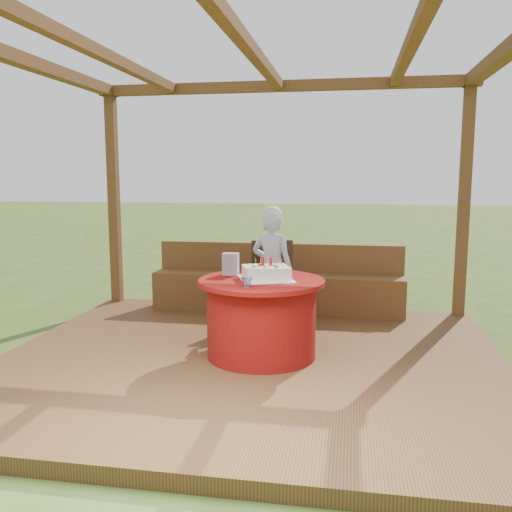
{
  "coord_description": "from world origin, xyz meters",
  "views": [
    {
      "loc": [
        0.86,
        -4.64,
        1.73
      ],
      "look_at": [
        0.0,
        0.25,
        1.0
      ],
      "focal_mm": 38.0,
      "sensor_mm": 36.0,
      "label": 1
    }
  ],
  "objects_px": {
    "chair": "(273,277)",
    "birthday_cake": "(266,273)",
    "table": "(261,317)",
    "drinking_glass": "(247,282)",
    "gift_bag": "(231,264)",
    "bench": "(277,289)",
    "elderly_woman": "(272,266)"
  },
  "relations": [
    {
      "from": "elderly_woman",
      "to": "drinking_glass",
      "type": "xyz_separation_m",
      "value": [
        -0.02,
        -1.35,
        0.09
      ]
    },
    {
      "from": "table",
      "to": "chair",
      "type": "distance_m",
      "value": 1.13
    },
    {
      "from": "table",
      "to": "chair",
      "type": "relative_size",
      "value": 1.24
    },
    {
      "from": "table",
      "to": "drinking_glass",
      "type": "bearing_deg",
      "value": -99.42
    },
    {
      "from": "birthday_cake",
      "to": "gift_bag",
      "type": "distance_m",
      "value": 0.39
    },
    {
      "from": "elderly_woman",
      "to": "drinking_glass",
      "type": "distance_m",
      "value": 1.35
    },
    {
      "from": "table",
      "to": "drinking_glass",
      "type": "distance_m",
      "value": 0.54
    },
    {
      "from": "chair",
      "to": "gift_bag",
      "type": "relative_size",
      "value": 4.43
    },
    {
      "from": "birthday_cake",
      "to": "drinking_glass",
      "type": "height_order",
      "value": "birthday_cake"
    },
    {
      "from": "bench",
      "to": "table",
      "type": "xyz_separation_m",
      "value": [
        0.09,
        -1.7,
        0.09
      ]
    },
    {
      "from": "birthday_cake",
      "to": "gift_bag",
      "type": "height_order",
      "value": "gift_bag"
    },
    {
      "from": "bench",
      "to": "gift_bag",
      "type": "xyz_separation_m",
      "value": [
        -0.22,
        -1.54,
        0.54
      ]
    },
    {
      "from": "chair",
      "to": "drinking_glass",
      "type": "xyz_separation_m",
      "value": [
        -0.01,
        -1.48,
        0.23
      ]
    },
    {
      "from": "bench",
      "to": "gift_bag",
      "type": "height_order",
      "value": "gift_bag"
    },
    {
      "from": "table",
      "to": "chair",
      "type": "xyz_separation_m",
      "value": [
        -0.05,
        1.12,
        0.16
      ]
    },
    {
      "from": "gift_bag",
      "to": "chair",
      "type": "bearing_deg",
      "value": 74.02
    },
    {
      "from": "table",
      "to": "gift_bag",
      "type": "relative_size",
      "value": 5.47
    },
    {
      "from": "chair",
      "to": "table",
      "type": "bearing_deg",
      "value": -87.2
    },
    {
      "from": "bench",
      "to": "chair",
      "type": "relative_size",
      "value": 3.3
    },
    {
      "from": "drinking_glass",
      "to": "gift_bag",
      "type": "bearing_deg",
      "value": 115.86
    },
    {
      "from": "chair",
      "to": "birthday_cake",
      "type": "xyz_separation_m",
      "value": [
        0.1,
        -1.11,
        0.25
      ]
    },
    {
      "from": "gift_bag",
      "to": "birthday_cake",
      "type": "bearing_deg",
      "value": -23.59
    },
    {
      "from": "gift_bag",
      "to": "drinking_glass",
      "type": "relative_size",
      "value": 2.3
    },
    {
      "from": "bench",
      "to": "chair",
      "type": "height_order",
      "value": "chair"
    },
    {
      "from": "bench",
      "to": "drinking_glass",
      "type": "relative_size",
      "value": 33.63
    },
    {
      "from": "bench",
      "to": "gift_bag",
      "type": "relative_size",
      "value": 14.59
    },
    {
      "from": "birthday_cake",
      "to": "drinking_glass",
      "type": "xyz_separation_m",
      "value": [
        -0.1,
        -0.37,
        -0.02
      ]
    },
    {
      "from": "gift_bag",
      "to": "bench",
      "type": "bearing_deg",
      "value": 80.84
    },
    {
      "from": "table",
      "to": "gift_bag",
      "type": "distance_m",
      "value": 0.57
    },
    {
      "from": "chair",
      "to": "birthday_cake",
      "type": "height_order",
      "value": "chair"
    },
    {
      "from": "bench",
      "to": "drinking_glass",
      "type": "bearing_deg",
      "value": -89.21
    },
    {
      "from": "table",
      "to": "elderly_woman",
      "type": "height_order",
      "value": "elderly_woman"
    }
  ]
}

